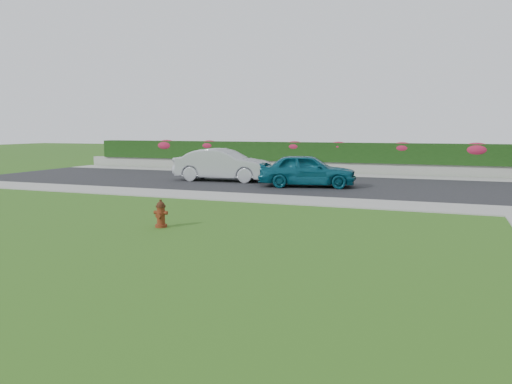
% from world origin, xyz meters
% --- Properties ---
extents(ground, '(120.00, 120.00, 0.00)m').
position_xyz_m(ground, '(0.00, 0.00, 0.00)').
color(ground, black).
rests_on(ground, ground).
extents(street_far, '(26.00, 8.00, 0.04)m').
position_xyz_m(street_far, '(-5.00, 14.00, 0.02)').
color(street_far, black).
rests_on(street_far, ground).
extents(sidewalk_far, '(24.00, 2.00, 0.04)m').
position_xyz_m(sidewalk_far, '(-6.00, 9.00, 0.02)').
color(sidewalk_far, gray).
rests_on(sidewalk_far, ground).
extents(sidewalk_beyond, '(34.00, 2.00, 0.04)m').
position_xyz_m(sidewalk_beyond, '(-1.00, 19.00, 0.02)').
color(sidewalk_beyond, gray).
rests_on(sidewalk_beyond, ground).
extents(retaining_wall, '(34.00, 0.40, 0.60)m').
position_xyz_m(retaining_wall, '(-1.00, 20.50, 0.30)').
color(retaining_wall, gray).
rests_on(retaining_wall, ground).
extents(hedge, '(32.00, 0.90, 1.10)m').
position_xyz_m(hedge, '(-1.00, 20.60, 1.15)').
color(hedge, black).
rests_on(hedge, retaining_wall).
extents(fire_hydrant, '(0.37, 0.35, 0.71)m').
position_xyz_m(fire_hydrant, '(-2.40, 3.27, 0.34)').
color(fire_hydrant, '#51120C').
rests_on(fire_hydrant, ground).
extents(sedan_teal, '(4.34, 2.45, 1.40)m').
position_xyz_m(sedan_teal, '(-1.11, 12.95, 0.74)').
color(sedan_teal, '#0C5062').
rests_on(sedan_teal, street_far).
extents(sedan_silver, '(4.67, 1.88, 1.51)m').
position_xyz_m(sedan_silver, '(-5.44, 13.87, 0.79)').
color(sedan_silver, '#A7ABAF').
rests_on(sedan_silver, street_far).
extents(flower_clump_a, '(1.42, 0.91, 0.71)m').
position_xyz_m(flower_clump_a, '(-12.39, 20.50, 1.42)').
color(flower_clump_a, '#B01E34').
rests_on(flower_clump_a, hedge).
extents(flower_clump_b, '(1.26, 0.81, 0.63)m').
position_xyz_m(flower_clump_b, '(-9.36, 20.50, 1.45)').
color(flower_clump_b, '#B01E34').
rests_on(flower_clump_b, hedge).
extents(flower_clump_c, '(1.22, 0.79, 0.61)m').
position_xyz_m(flower_clump_c, '(-3.85, 20.50, 1.46)').
color(flower_clump_c, '#B01E34').
rests_on(flower_clump_c, hedge).
extents(flower_clump_d, '(1.11, 0.72, 0.56)m').
position_xyz_m(flower_clump_d, '(-1.27, 20.50, 1.48)').
color(flower_clump_d, '#B01E34').
rests_on(flower_clump_d, hedge).
extents(flower_clump_e, '(1.24, 0.80, 0.62)m').
position_xyz_m(flower_clump_e, '(2.19, 20.50, 1.45)').
color(flower_clump_e, '#B01E34').
rests_on(flower_clump_e, hedge).
extents(flower_clump_f, '(1.46, 0.94, 0.73)m').
position_xyz_m(flower_clump_f, '(5.87, 20.50, 1.41)').
color(flower_clump_f, '#B01E34').
rests_on(flower_clump_f, hedge).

